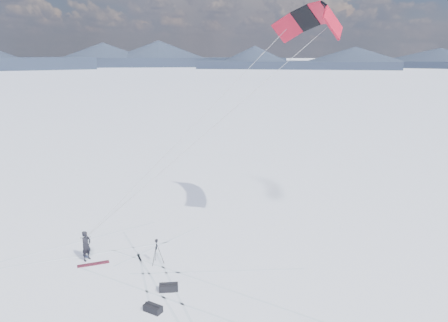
{
  "coord_description": "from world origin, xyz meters",
  "views": [
    {
      "loc": [
        6.15,
        -19.16,
        10.64
      ],
      "look_at": [
        5.3,
        3.71,
        4.95
      ],
      "focal_mm": 35.0,
      "sensor_mm": 36.0,
      "label": 1
    }
  ],
  "objects_px": {
    "snowkiter": "(87,260)",
    "gear_bag_b": "(153,308)",
    "snowboard": "(93,264)",
    "gear_bag_a": "(169,287)",
    "tripod": "(157,248)"
  },
  "relations": [
    {
      "from": "gear_bag_a",
      "to": "gear_bag_b",
      "type": "bearing_deg",
      "value": -111.32
    },
    {
      "from": "gear_bag_a",
      "to": "gear_bag_b",
      "type": "distance_m",
      "value": 1.74
    },
    {
      "from": "snowkiter",
      "to": "gear_bag_b",
      "type": "distance_m",
      "value": 6.36
    },
    {
      "from": "snowboard",
      "to": "tripod",
      "type": "bearing_deg",
      "value": -18.81
    },
    {
      "from": "snowboard",
      "to": "tripod",
      "type": "xyz_separation_m",
      "value": [
        3.28,
        0.26,
        0.84
      ]
    },
    {
      "from": "snowkiter",
      "to": "snowboard",
      "type": "height_order",
      "value": "snowkiter"
    },
    {
      "from": "snowkiter",
      "to": "snowboard",
      "type": "bearing_deg",
      "value": -111.03
    },
    {
      "from": "snowkiter",
      "to": "snowboard",
      "type": "xyz_separation_m",
      "value": [
        0.48,
        -0.5,
        0.02
      ]
    },
    {
      "from": "snowboard",
      "to": "gear_bag_b",
      "type": "relative_size",
      "value": 1.81
    },
    {
      "from": "snowkiter",
      "to": "tripod",
      "type": "distance_m",
      "value": 3.87
    },
    {
      "from": "snowkiter",
      "to": "snowboard",
      "type": "distance_m",
      "value": 0.69
    },
    {
      "from": "gear_bag_a",
      "to": "gear_bag_b",
      "type": "height_order",
      "value": "gear_bag_a"
    },
    {
      "from": "snowkiter",
      "to": "tripod",
      "type": "bearing_deg",
      "value": -68.86
    },
    {
      "from": "snowboard",
      "to": "tripod",
      "type": "distance_m",
      "value": 3.4
    },
    {
      "from": "gear_bag_b",
      "to": "tripod",
      "type": "bearing_deg",
      "value": 126.68
    }
  ]
}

